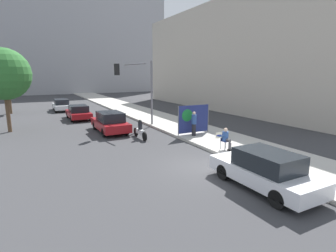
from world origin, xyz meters
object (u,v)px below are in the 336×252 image
parked_car_curbside (265,170)px  seated_protester (226,138)px  protest_banner (193,119)px  jogger_on_sidewalk (194,123)px  street_tree_midblock (7,81)px  motorcycle_on_road (140,131)px  car_on_road_nearest (110,122)px  traffic_light_pole (139,82)px  car_on_road_midblock (78,112)px  street_tree_near_curb (3,74)px  car_on_road_distant (61,105)px

parked_car_curbside → seated_protester: bearing=67.6°
protest_banner → jogger_on_sidewalk: bearing=-119.7°
jogger_on_sidewalk → street_tree_midblock: bearing=-36.7°
jogger_on_sidewalk → motorcycle_on_road: 3.69m
protest_banner → car_on_road_nearest: (-4.80, 4.04, -0.48)m
car_on_road_nearest → traffic_light_pole: bearing=10.2°
parked_car_curbside → car_on_road_midblock: parked_car_curbside is taller
traffic_light_pole → motorcycle_on_road: 4.83m
traffic_light_pole → car_on_road_midblock: traffic_light_pole is taller
street_tree_near_curb → street_tree_midblock: 10.77m
seated_protester → protest_banner: (0.60, 4.19, 0.41)m
seated_protester → street_tree_midblock: street_tree_midblock is taller
seated_protester → motorcycle_on_road: seated_protester is taller
car_on_road_midblock → car_on_road_distant: bearing=96.0°
car_on_road_midblock → car_on_road_distant: car_on_road_distant is taller
street_tree_near_curb → traffic_light_pole: bearing=-18.8°
protest_banner → car_on_road_distant: 19.51m
parked_car_curbside → car_on_road_nearest: 12.78m
jogger_on_sidewalk → street_tree_near_curb: (-11.24, 8.16, 3.29)m
car_on_road_distant → motorcycle_on_road: size_ratio=1.99×
seated_protester → street_tree_near_curb: (-10.92, 11.84, 3.47)m
protest_banner → traffic_light_pole: (-2.26, 4.50, 2.48)m
jogger_on_sidewalk → street_tree_near_curb: 14.27m
car_on_road_nearest → street_tree_near_curb: (-6.72, 3.61, 3.54)m
seated_protester → traffic_light_pole: 9.30m
jogger_on_sidewalk → protest_banner: protest_banner is taller
protest_banner → seated_protester: bearing=-98.2°
street_tree_midblock → street_tree_near_curb: bearing=-87.8°
parked_car_curbside → street_tree_near_curb: bearing=119.5°
protest_banner → car_on_road_nearest: size_ratio=0.56×
car_on_road_distant → motorcycle_on_road: bearing=-79.8°
seated_protester → car_on_road_nearest: (-4.20, 8.23, -0.07)m
car_on_road_distant → jogger_on_sidewalk: bearing=-71.2°
protest_banner → parked_car_curbside: protest_banner is taller
seated_protester → jogger_on_sidewalk: (0.32, 3.69, 0.18)m
seated_protester → parked_car_curbside: (-1.78, -4.32, -0.09)m
parked_car_curbside → car_on_road_midblock: 19.91m
jogger_on_sidewalk → street_tree_midblock: (-11.65, 18.89, 2.51)m
protest_banner → motorcycle_on_road: 3.80m
car_on_road_midblock → protest_banner: bearing=-61.9°
parked_car_curbside → street_tree_midblock: 28.68m
protest_banner → street_tree_near_curb: (-11.52, 7.65, 3.06)m
seated_protester → protest_banner: size_ratio=0.48×
street_tree_midblock → motorcycle_on_road: bearing=-64.2°
traffic_light_pole → street_tree_midblock: traffic_light_pole is taller
seated_protester → jogger_on_sidewalk: jogger_on_sidewalk is taller
parked_car_curbside → street_tree_midblock: (-9.55, 26.89, 2.78)m
traffic_light_pole → car_on_road_distant: size_ratio=1.20×
car_on_road_midblock → street_tree_midblock: 9.87m
car_on_road_distant → street_tree_midblock: (-5.25, 0.07, 2.83)m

